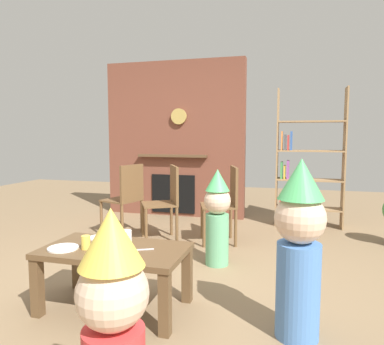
# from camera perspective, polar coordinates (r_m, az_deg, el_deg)

# --- Properties ---
(ground_plane) EXTENTS (12.00, 12.00, 0.00)m
(ground_plane) POSITION_cam_1_polar(r_m,az_deg,el_deg) (3.28, -4.60, -16.81)
(ground_plane) COLOR #846B4C
(brick_fireplace_feature) EXTENTS (2.20, 0.28, 2.40)m
(brick_fireplace_feature) POSITION_cam_1_polar(r_m,az_deg,el_deg) (5.72, -2.71, 5.14)
(brick_fireplace_feature) COLOR brown
(brick_fireplace_feature) RESTS_ON ground_plane
(bookshelf) EXTENTS (0.90, 0.28, 1.90)m
(bookshelf) POSITION_cam_1_polar(r_m,az_deg,el_deg) (5.25, 17.26, 1.59)
(bookshelf) COLOR #9E7A51
(bookshelf) RESTS_ON ground_plane
(coffee_table) EXTENTS (1.03, 0.59, 0.46)m
(coffee_table) POSITION_cam_1_polar(r_m,az_deg,el_deg) (2.75, -12.03, -13.02)
(coffee_table) COLOR brown
(coffee_table) RESTS_ON ground_plane
(paper_cup_near_left) EXTENTS (0.06, 0.06, 0.10)m
(paper_cup_near_left) POSITION_cam_1_polar(r_m,az_deg,el_deg) (2.73, -16.33, -10.50)
(paper_cup_near_left) COLOR #F2CC4C
(paper_cup_near_left) RESTS_ON coffee_table
(paper_cup_near_right) EXTENTS (0.08, 0.08, 0.11)m
(paper_cup_near_right) POSITION_cam_1_polar(r_m,az_deg,el_deg) (2.77, -10.26, -10.03)
(paper_cup_near_right) COLOR silver
(paper_cup_near_right) RESTS_ON coffee_table
(paper_cup_center) EXTENTS (0.08, 0.08, 0.10)m
(paper_cup_center) POSITION_cam_1_polar(r_m,az_deg,el_deg) (2.78, -13.82, -10.13)
(paper_cup_center) COLOR #E5666B
(paper_cup_center) RESTS_ON coffee_table
(paper_plate_front) EXTENTS (0.22, 0.22, 0.01)m
(paper_plate_front) POSITION_cam_1_polar(r_m,az_deg,el_deg) (2.80, -19.58, -11.12)
(paper_plate_front) COLOR white
(paper_plate_front) RESTS_ON coffee_table
(paper_plate_rear) EXTENTS (0.17, 0.17, 0.01)m
(paper_plate_rear) POSITION_cam_1_polar(r_m,az_deg,el_deg) (2.99, -14.35, -9.88)
(paper_plate_rear) COLOR white
(paper_plate_rear) RESTS_ON coffee_table
(birthday_cake_slice) EXTENTS (0.10, 0.10, 0.07)m
(birthday_cake_slice) POSITION_cam_1_polar(r_m,az_deg,el_deg) (2.50, -9.28, -12.15)
(birthday_cake_slice) COLOR pink
(birthday_cake_slice) RESTS_ON coffee_table
(table_fork) EXTENTS (0.14, 0.08, 0.01)m
(table_fork) POSITION_cam_1_polar(r_m,az_deg,el_deg) (2.64, -7.66, -11.90)
(table_fork) COLOR silver
(table_fork) RESTS_ON coffee_table
(child_with_cone_hat) EXTENTS (0.28, 0.28, 1.00)m
(child_with_cone_hat) POSITION_cam_1_polar(r_m,az_deg,el_deg) (1.52, -12.25, -23.08)
(child_with_cone_hat) COLOR #D13838
(child_with_cone_hat) RESTS_ON ground_plane
(child_in_pink) EXTENTS (0.31, 0.31, 1.13)m
(child_in_pink) POSITION_cam_1_polar(r_m,az_deg,el_deg) (2.36, 16.50, -10.80)
(child_in_pink) COLOR #4C7FC6
(child_in_pink) RESTS_ON ground_plane
(child_by_the_chairs) EXTENTS (0.26, 0.26, 0.94)m
(child_by_the_chairs) POSITION_cam_1_polar(r_m,az_deg,el_deg) (3.55, 3.99, -6.63)
(child_by_the_chairs) COLOR #66B27F
(child_by_the_chairs) RESTS_ON ground_plane
(dining_chair_left) EXTENTS (0.50, 0.50, 0.90)m
(dining_chair_left) POSITION_cam_1_polar(r_m,az_deg,el_deg) (4.66, -10.22, -3.53)
(dining_chair_left) COLOR brown
(dining_chair_left) RESTS_ON ground_plane
(dining_chair_middle) EXTENTS (0.54, 0.54, 0.90)m
(dining_chair_middle) POSITION_cam_1_polar(r_m,az_deg,el_deg) (4.39, -3.99, -4.02)
(dining_chair_middle) COLOR brown
(dining_chair_middle) RESTS_ON ground_plane
(dining_chair_right) EXTENTS (0.50, 0.50, 0.90)m
(dining_chair_right) POSITION_cam_1_polar(r_m,az_deg,el_deg) (4.28, 5.36, -4.28)
(dining_chair_right) COLOR brown
(dining_chair_right) RESTS_ON ground_plane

